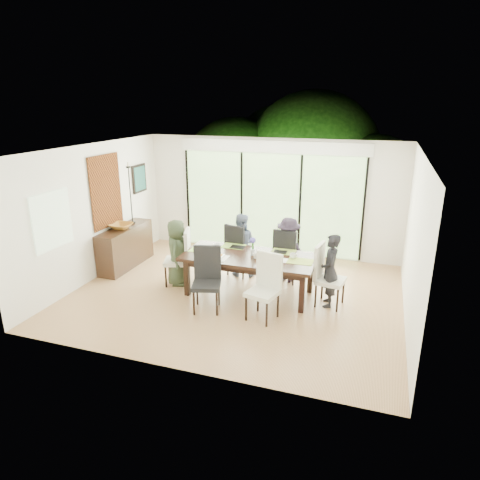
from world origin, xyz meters
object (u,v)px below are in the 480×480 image
(person_far_right, at_px, (288,250))
(cup_a, at_px, (217,247))
(cup_b, at_px, (256,256))
(cup_c, at_px, (293,256))
(chair_near_right, at_px, (262,288))
(laptop, at_px, (205,252))
(chair_right_end, at_px, (331,276))
(person_left_end, at_px, (177,252))
(bowl, at_px, (121,226))
(chair_far_right, at_px, (288,254))
(vase, at_px, (253,252))
(chair_left_end, at_px, (176,257))
(person_right_end, at_px, (330,271))
(person_far_left, at_px, (240,245))
(sideboard, at_px, (126,247))
(chair_near_left, at_px, (206,280))
(table_top, at_px, (249,257))
(chair_far_left, at_px, (241,249))

(person_far_right, distance_m, cup_a, 1.43)
(cup_b, relative_size, cup_c, 0.81)
(chair_near_right, relative_size, laptop, 3.33)
(chair_right_end, bearing_deg, chair_near_right, 139.84)
(person_left_end, xyz_separation_m, bowl, (-1.51, 0.40, 0.28))
(chair_far_right, height_order, bowl, chair_far_right)
(person_far_right, height_order, vase, person_far_right)
(chair_left_end, bearing_deg, cup_b, 68.77)
(chair_right_end, relative_size, person_right_end, 0.85)
(chair_far_right, height_order, person_far_left, person_far_left)
(laptop, xyz_separation_m, sideboard, (-2.14, 0.60, -0.34))
(chair_near_left, bearing_deg, person_far_left, 72.47)
(person_left_end, height_order, person_far_left, same)
(chair_near_left, bearing_deg, person_left_end, 122.56)
(person_left_end, xyz_separation_m, person_far_right, (2.03, 0.83, 0.00))
(cup_a, bearing_deg, person_right_end, -3.94)
(person_right_end, bearing_deg, cup_c, -107.44)
(chair_far_right, bearing_deg, chair_left_end, 31.20)
(chair_left_end, height_order, chair_far_right, same)
(chair_right_end, height_order, person_right_end, person_right_end)
(chair_right_end, distance_m, laptop, 2.36)
(chair_right_end, height_order, chair_near_right, same)
(person_far_right, xyz_separation_m, cup_c, (0.25, -0.73, 0.16))
(chair_near_right, bearing_deg, person_left_end, 170.28)
(person_far_right, xyz_separation_m, laptop, (-1.40, -0.93, 0.12))
(chair_near_left, bearing_deg, chair_right_end, 7.66)
(chair_near_left, height_order, cup_a, chair_near_left)
(chair_far_right, xyz_separation_m, vase, (-0.50, -0.80, 0.27))
(vase, bearing_deg, laptop, -170.54)
(person_far_left, bearing_deg, bowl, -1.49)
(person_left_end, bearing_deg, cup_b, -106.43)
(person_right_end, bearing_deg, laptop, -96.62)
(chair_near_right, distance_m, person_right_end, 1.31)
(person_far_left, height_order, vase, person_far_left)
(table_top, bearing_deg, laptop, -173.29)
(person_far_right, xyz_separation_m, sideboard, (-3.54, -0.33, -0.22))
(table_top, bearing_deg, person_right_end, 0.00)
(chair_near_left, xyz_separation_m, person_left_end, (-0.98, 0.87, 0.10))
(chair_far_left, distance_m, chair_far_right, 1.00)
(person_far_left, height_order, cup_c, person_far_left)
(cup_a, bearing_deg, person_left_end, -169.11)
(chair_far_left, height_order, sideboard, chair_far_left)
(table_top, height_order, person_far_right, person_far_right)
(chair_far_left, bearing_deg, chair_right_end, 173.46)
(person_right_end, xyz_separation_m, cup_c, (-0.68, 0.10, 0.16))
(person_left_end, bearing_deg, vase, -101.05)
(chair_left_end, bearing_deg, cup_a, 82.85)
(cup_c, bearing_deg, cup_b, -162.90)
(table_top, bearing_deg, chair_far_left, 117.90)
(cup_a, bearing_deg, cup_b, -16.39)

